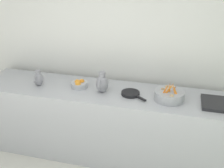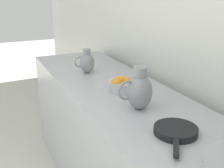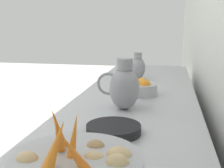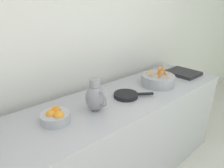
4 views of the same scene
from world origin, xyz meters
name	(u,v)px [view 3 (image 3 of 4)]	position (x,y,z in m)	size (l,w,h in m)	color
orange_bowl	(140,88)	(-1.51, -0.44, 0.96)	(0.20, 0.20, 0.10)	#ADAFB5
metal_pitcher_tall	(124,87)	(-1.46, -0.13, 1.03)	(0.21, 0.15, 0.25)	gray
metal_pitcher_short	(137,67)	(-1.44, -0.94, 1.01)	(0.17, 0.12, 0.20)	gray
skillet_on_counter	(113,129)	(-1.47, 0.21, 0.94)	(0.26, 0.31, 0.03)	black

